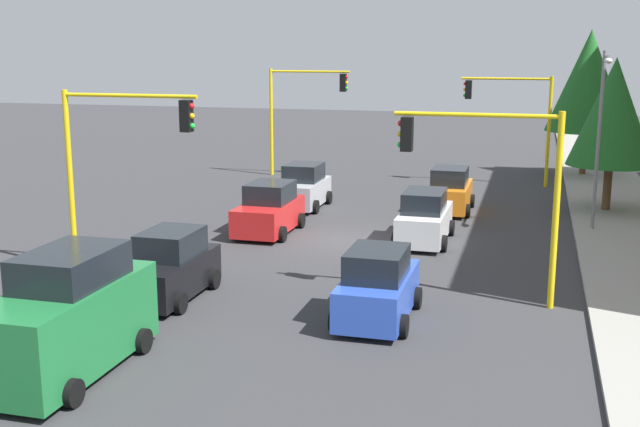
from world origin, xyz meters
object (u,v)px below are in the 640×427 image
Objects in this scene: delivery_van_green at (69,318)px; car_white at (424,219)px; car_orange at (450,192)px; tree_roadside_mid at (613,112)px; car_black at (170,268)px; traffic_signal_near_left at (489,168)px; traffic_signal_near_right at (118,146)px; street_lamp_curbside at (601,122)px; car_red at (269,210)px; traffic_signal_far_right at (301,101)px; car_silver at (303,188)px; car_blue at (378,287)px; traffic_signal_far_left at (514,108)px; tree_roadside_far at (589,81)px.

delivery_van_green is 15.25m from car_white.
delivery_van_green reaches higher than car_orange.
tree_roadside_mid is 20.97m from car_black.
traffic_signal_near_left is 0.94× the size of traffic_signal_near_right.
street_lamp_curbside is at bearing 122.79° from traffic_signal_near_right.
car_black is at bearing -0.91° from car_red.
traffic_signal_near_right is (20.00, 0.02, -0.08)m from traffic_signal_far_right.
car_black and car_silver have the same top height.
car_red and car_black have the same top height.
tree_roadside_mid is 15.43m from car_red.
car_blue is at bearing -49.82° from traffic_signal_near_left.
traffic_signal_far_left is 1.50× the size of car_black.
car_blue is at bearing -1.24° from car_orange.
traffic_signal_near_left is 9.50m from car_black.
tree_roadside_mid is at bearing 35.64° from traffic_signal_far_left.
tree_roadside_far reaches higher than car_black.
car_red and car_blue have the same top height.
car_white is 1.12× the size of car_silver.
car_silver is (12.42, -12.65, -4.41)m from tree_roadside_far.
tree_roadside_mid is at bearing 103.36° from car_orange.
delivery_van_green is at bearing 0.79° from car_silver.
car_black is at bearing -24.25° from car_orange.
tree_roadside_far is 1.97× the size of car_white.
tree_roadside_far is 2.14× the size of car_blue.
delivery_van_green is 1.27× the size of car_blue.
street_lamp_curbside is 13.07m from car_red.
street_lamp_curbside is at bearing -10.33° from tree_roadside_mid.
tree_roadside_far is at bearing 159.65° from car_white.
tree_roadside_far is (-4.00, 3.80, 1.29)m from traffic_signal_far_left.
car_silver is at bearing -99.06° from street_lamp_curbside.
car_black is at bearing -21.91° from traffic_signal_far_left.
car_black is 6.17m from car_blue.
car_blue is at bearing -0.11° from car_white.
tree_roadside_far is at bearing 147.62° from traffic_signal_near_right.
car_orange is at bearing 177.07° from car_white.
traffic_signal_near_left is at bearing 21.69° from car_white.
traffic_signal_far_right is 1.05× the size of traffic_signal_far_left.
car_silver is (8.42, -8.85, -3.12)m from traffic_signal_far_left.
car_white is at bearing 144.16° from car_black.
traffic_signal_near_right is at bearing -36.12° from car_orange.
traffic_signal_far_right is at bearing -90.00° from traffic_signal_far_left.
tree_roadside_mid is at bearing 156.75° from car_blue.
traffic_signal_far_left is 12.61m from car_silver.
traffic_signal_far_left is at bearing 150.28° from traffic_signal_near_right.
street_lamp_curbside is 1.46× the size of delivery_van_green.
street_lamp_curbside is at bearing 64.38° from car_orange.
tree_roadside_far is 18.27m from car_silver.
car_black is at bearing -39.44° from tree_roadside_mid.
car_black is (8.56, -6.18, -0.00)m from car_white.
traffic_signal_near_right is 11.43m from car_white.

